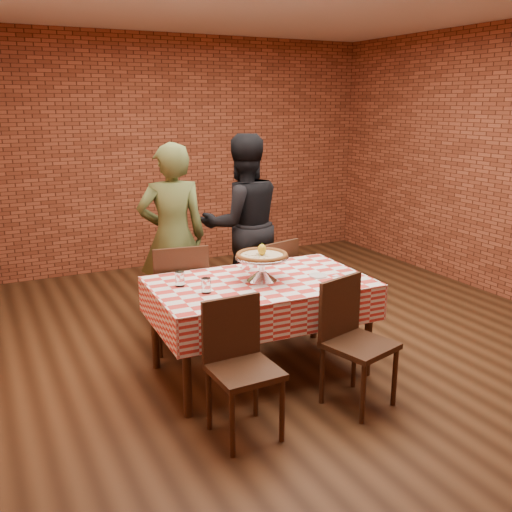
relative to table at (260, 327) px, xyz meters
name	(u,v)px	position (x,y,z in m)	size (l,w,h in m)	color
ground	(286,344)	(0.45, 0.37, -0.38)	(6.00, 6.00, 0.00)	black
back_wall	(172,153)	(0.45, 3.37, 1.08)	(5.50, 5.50, 0.00)	maroon
table	(260,327)	(0.00, 0.00, 0.00)	(1.63, 0.98, 0.75)	#341E11
tablecloth	(260,298)	(0.00, 0.00, 0.24)	(1.67, 1.01, 0.28)	red
pizza_stand	(262,268)	(0.02, 0.01, 0.48)	(0.42, 0.42, 0.19)	silver
pizza	(262,256)	(0.02, 0.01, 0.58)	(0.40, 0.40, 0.03)	beige
lemon	(262,250)	(0.02, 0.01, 0.62)	(0.07, 0.07, 0.09)	yellow
water_glass_left	(206,286)	(-0.48, -0.08, 0.44)	(0.07, 0.07, 0.11)	white
water_glass_right	(180,279)	(-0.59, 0.15, 0.44)	(0.07, 0.07, 0.11)	white
side_plate	(318,276)	(0.46, -0.10, 0.39)	(0.14, 0.14, 0.01)	white
sweetener_packet_a	(344,277)	(0.62, -0.22, 0.39)	(0.05, 0.04, 0.01)	white
sweetener_packet_b	(336,276)	(0.59, -0.16, 0.39)	(0.05, 0.04, 0.01)	white
condiment_caddy	(250,261)	(0.06, 0.31, 0.45)	(0.10, 0.08, 0.14)	silver
chair_near_left	(245,372)	(-0.50, -0.76, 0.07)	(0.41, 0.41, 0.89)	#341E11
chair_near_right	(360,345)	(0.39, -0.77, 0.07)	(0.42, 0.42, 0.90)	#341E11
chair_far_left	(178,295)	(-0.41, 0.77, 0.10)	(0.46, 0.46, 0.94)	#341E11
chair_far_right	(267,285)	(0.45, 0.73, 0.07)	(0.41, 0.41, 0.89)	#341E11
diner_olive	(173,237)	(-0.28, 1.23, 0.50)	(0.63, 0.42, 1.74)	#4A552A
diner_black	(243,224)	(0.49, 1.35, 0.52)	(0.87, 0.68, 1.79)	black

